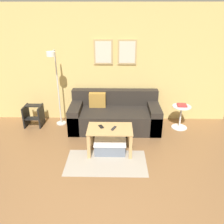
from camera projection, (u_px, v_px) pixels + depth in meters
The scene contains 11 objects.
wall_back at pixel (106, 65), 5.22m from camera, with size 5.60×0.09×2.55m.
area_rug at pixel (106, 162), 4.07m from camera, with size 1.38×0.76×0.01m, color #A39989.
couch at pixel (115, 115), 5.19m from camera, with size 1.92×0.90×0.77m.
coffee_table at pixel (110, 134), 4.24m from camera, with size 0.80×0.51×0.48m.
storage_bin at pixel (110, 146), 4.35m from camera, with size 0.58×0.42×0.22m.
floor_lamp at pixel (55, 78), 4.85m from camera, with size 0.22×0.49×1.68m.
side_table at pixel (181, 115), 5.14m from camera, with size 0.40×0.40×0.52m.
book_stack at pixel (182, 105), 5.04m from camera, with size 0.22×0.18×0.04m.
remote_control at pixel (114, 128), 4.18m from camera, with size 0.04×0.15×0.02m, color #232328.
cell_phone at pixel (101, 127), 4.25m from camera, with size 0.07×0.14×0.01m, color black.
step_stool at pixel (34, 115), 5.28m from camera, with size 0.38×0.38×0.46m.
Camera 1 is at (0.24, -1.45, 2.44)m, focal length 38.00 mm.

